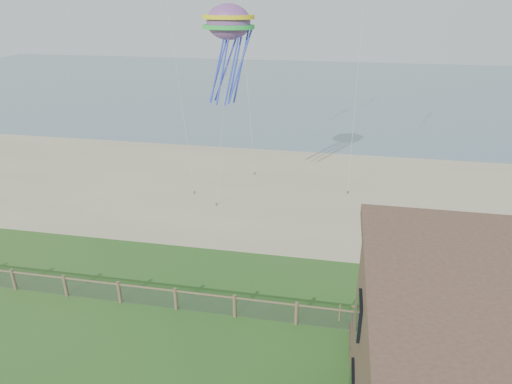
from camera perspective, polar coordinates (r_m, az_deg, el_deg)
sand_beach at (r=36.77m, az=3.01°, el=0.28°), size 72.00×20.00×0.02m
ocean at (r=78.98m, az=7.52°, el=12.74°), size 160.00×68.00×0.02m
chainlink_fence at (r=22.81m, az=-2.68°, el=-14.19°), size 36.20×0.20×1.25m
picnic_table at (r=21.27m, az=13.86°, el=-19.09°), size 1.68×1.35×0.65m
octopus_kite at (r=27.68m, az=-3.38°, el=17.17°), size 3.60×3.13×6.20m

